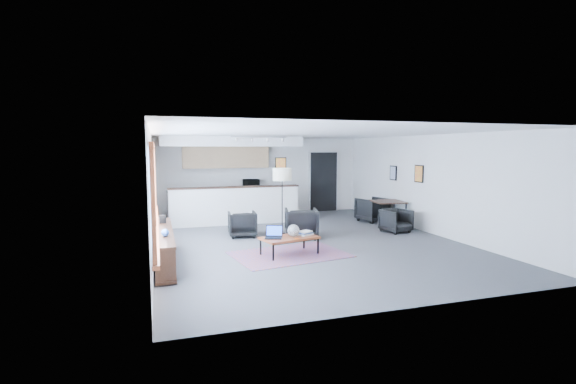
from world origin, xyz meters
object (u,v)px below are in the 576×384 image
object	(u,v)px
ceramic_pot	(293,231)
dining_chair_far	(372,210)
microwave	(251,183)
book_stack	(305,233)
armchair_left	(242,223)
armchair_right	(301,222)
floor_lamp	(282,177)
dining_table	(388,203)
coffee_table	(289,238)
laptop	(274,234)
dining_chair_near	(396,221)

from	to	relation	value
ceramic_pot	dining_chair_far	distance (m)	4.73
microwave	dining_chair_far	bearing A→B (deg)	-30.39
book_stack	armchair_left	bearing A→B (deg)	115.19
armchair_right	microwave	world-z (taller)	microwave
floor_lamp	book_stack	bearing A→B (deg)	-93.71
dining_table	microwave	bearing A→B (deg)	138.92
armchair_right	ceramic_pot	bearing A→B (deg)	79.45
coffee_table	armchair_right	bearing A→B (deg)	48.51
dining_chair_far	book_stack	bearing A→B (deg)	27.40
floor_lamp	dining_table	xyz separation A→B (m)	(3.25, 0.11, -0.84)
coffee_table	book_stack	distance (m)	0.39
coffee_table	armchair_right	size ratio (longest dim) A/B	1.58
armchair_right	armchair_left	bearing A→B (deg)	-9.40
laptop	armchair_left	xyz separation A→B (m)	(-0.26, 2.08, -0.11)
microwave	floor_lamp	bearing A→B (deg)	-83.70
ceramic_pot	microwave	distance (m)	5.35
ceramic_pot	dining_table	size ratio (longest dim) A/B	0.27
armchair_right	dining_table	bearing A→B (deg)	-149.51
ceramic_pot	dining_table	xyz separation A→B (m)	(3.67, 2.34, 0.14)
book_stack	dining_chair_far	bearing A→B (deg)	42.47
armchair_right	dining_chair_far	distance (m)	3.29
ceramic_pot	armchair_left	xyz separation A→B (m)	(-0.68, 2.11, -0.16)
coffee_table	armchair_left	world-z (taller)	armchair_left
book_stack	dining_table	distance (m)	4.08
armchair_left	dining_chair_far	size ratio (longest dim) A/B	1.02
floor_lamp	dining_chair_near	distance (m)	3.28
floor_lamp	dining_table	distance (m)	3.36
armchair_left	microwave	bearing A→B (deg)	-101.05
ceramic_pot	dining_chair_near	world-z (taller)	ceramic_pot
book_stack	microwave	bearing A→B (deg)	90.17
laptop	armchair_left	size ratio (longest dim) A/B	0.61
dining_chair_near	microwave	bearing A→B (deg)	115.00
dining_table	dining_chair_near	distance (m)	1.04
microwave	armchair_left	bearing A→B (deg)	-103.10
armchair_right	dining_chair_far	xyz separation A→B (m)	(2.88, 1.59, -0.06)
armchair_left	armchair_right	distance (m)	1.51
book_stack	armchair_left	xyz separation A→B (m)	(-0.96, 2.04, -0.08)
coffee_table	ceramic_pot	size ratio (longest dim) A/B	5.06
book_stack	dining_table	xyz separation A→B (m)	(3.39, 2.27, 0.23)
armchair_left	armchair_right	xyz separation A→B (m)	(1.38, -0.62, 0.06)
dining_chair_far	armchair_right	bearing A→B (deg)	13.87
floor_lamp	coffee_table	bearing A→B (deg)	-102.96
armchair_right	dining_chair_far	size ratio (longest dim) A/B	1.19
coffee_table	laptop	size ratio (longest dim) A/B	3.03
dining_table	floor_lamp	bearing A→B (deg)	-178.05
armchair_left	floor_lamp	size ratio (longest dim) A/B	0.41
dining_chair_near	book_stack	bearing A→B (deg)	-169.95
dining_chair_far	dining_table	bearing A→B (deg)	81.67
laptop	dining_chair_far	bearing A→B (deg)	59.32
laptop	armchair_left	world-z (taller)	armchair_left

